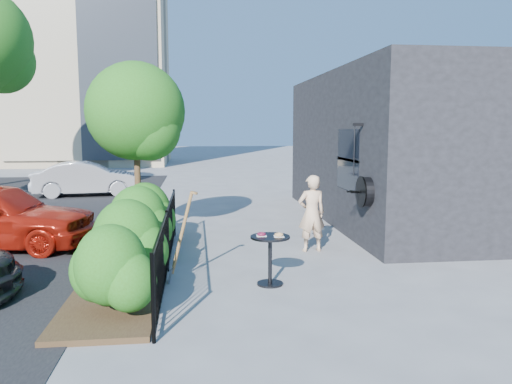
{
  "coord_description": "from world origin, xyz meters",
  "views": [
    {
      "loc": [
        -0.97,
        -8.73,
        2.54
      ],
      "look_at": [
        0.26,
        1.51,
        1.2
      ],
      "focal_mm": 35.0,
      "sensor_mm": 36.0,
      "label": 1
    }
  ],
  "objects": [
    {
      "name": "shop_building",
      "position": [
        5.5,
        4.5,
        2.0
      ],
      "size": [
        6.22,
        9.0,
        4.0
      ],
      "color": "black",
      "rests_on": "ground"
    },
    {
      "name": "fence",
      "position": [
        -1.5,
        0.0,
        0.56
      ],
      "size": [
        0.05,
        6.05,
        1.1
      ],
      "color": "black",
      "rests_on": "ground"
    },
    {
      "name": "car_silver",
      "position": [
        -5.02,
        10.4,
        0.64
      ],
      "size": [
        4.02,
        1.84,
        1.28
      ],
      "primitive_type": "imported",
      "rotation": [
        0.0,
        0.0,
        1.7
      ],
      "color": "#ACACB0",
      "rests_on": "ground"
    },
    {
      "name": "planting_bed",
      "position": [
        -2.2,
        0.0,
        0.04
      ],
      "size": [
        1.3,
        6.0,
        0.08
      ],
      "primitive_type": "cube",
      "color": "#382616",
      "rests_on": "ground"
    },
    {
      "name": "woman",
      "position": [
        1.37,
        1.14,
        0.79
      ],
      "size": [
        0.61,
        0.43,
        1.58
      ],
      "primitive_type": "imported",
      "rotation": [
        0.0,
        0.0,
        3.23
      ],
      "color": "#DDB48F",
      "rests_on": "ground"
    },
    {
      "name": "cafe_table",
      "position": [
        0.19,
        -0.97,
        0.56
      ],
      "size": [
        0.64,
        0.64,
        0.86
      ],
      "rotation": [
        0.0,
        0.0,
        -0.08
      ],
      "color": "black",
      "rests_on": "ground"
    },
    {
      "name": "shrubs",
      "position": [
        -2.1,
        0.1,
        0.7
      ],
      "size": [
        1.1,
        5.6,
        1.24
      ],
      "color": "#276216",
      "rests_on": "ground"
    },
    {
      "name": "patio_tree",
      "position": [
        -2.24,
        2.76,
        2.76
      ],
      "size": [
        2.2,
        2.2,
        3.94
      ],
      "color": "#3F2B19",
      "rests_on": "ground"
    },
    {
      "name": "shovel",
      "position": [
        -1.26,
        -0.66,
        0.68
      ],
      "size": [
        0.52,
        0.2,
        1.55
      ],
      "color": "brown",
      "rests_on": "ground"
    },
    {
      "name": "ground",
      "position": [
        0.0,
        0.0,
        0.0
      ],
      "size": [
        120.0,
        120.0,
        0.0
      ],
      "primitive_type": "plane",
      "color": "gray",
      "rests_on": "ground"
    }
  ]
}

